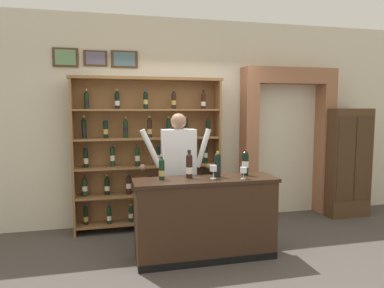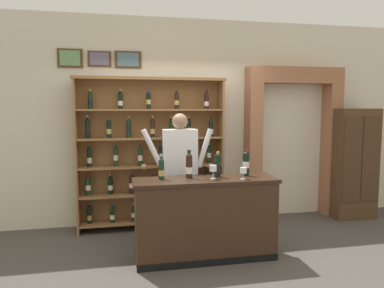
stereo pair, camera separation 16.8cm
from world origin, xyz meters
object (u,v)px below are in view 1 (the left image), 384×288
side_cabinet (345,162)px  tasting_bottle_grappa (162,169)px  tasting_bottle_brunello (245,162)px  wine_glass_left (243,171)px  tasting_counter (206,219)px  shopkeeper (179,163)px  wine_shelf (148,151)px  tasting_bottle_vin_santo (218,165)px  wine_glass_right (213,169)px  tasting_bottle_super_tuscan (189,165)px

side_cabinet → tasting_bottle_grappa: side_cabinet is taller
tasting_bottle_brunello → wine_glass_left: (-0.11, -0.21, -0.06)m
tasting_counter → wine_glass_left: size_ratio=12.24×
tasting_counter → shopkeeper: 0.84m
wine_shelf → shopkeeper: (0.32, -0.65, -0.09)m
tasting_bottle_vin_santo → tasting_bottle_brunello: tasting_bottle_brunello is taller
tasting_bottle_vin_santo → wine_glass_right: (-0.08, -0.10, -0.03)m
tasting_bottle_grappa → tasting_bottle_brunello: tasting_bottle_brunello is taller
shopkeeper → wine_glass_left: (0.63, -0.69, -0.01)m
tasting_bottle_vin_santo → wine_glass_right: 0.13m
shopkeeper → tasting_bottle_vin_santo: (0.37, -0.50, 0.04)m
tasting_bottle_brunello → wine_glass_right: size_ratio=1.98×
shopkeeper → wine_glass_right: size_ratio=10.70×
side_cabinet → tasting_bottle_vin_santo: 2.76m
tasting_counter → tasting_bottle_vin_santo: bearing=23.5°
side_cabinet → wine_glass_left: size_ratio=12.84×
tasting_bottle_brunello → wine_glass_right: (-0.44, -0.12, -0.04)m
wine_glass_left → wine_glass_right: size_ratio=0.86×
tasting_bottle_grappa → wine_shelf: bearing=91.0°
side_cabinet → tasting_counter: side_cabinet is taller
tasting_bottle_grappa → wine_glass_right: tasting_bottle_grappa is taller
side_cabinet → tasting_bottle_brunello: side_cabinet is taller
tasting_bottle_grappa → tasting_bottle_brunello: (1.03, 0.03, 0.03)m
side_cabinet → tasting_bottle_super_tuscan: side_cabinet is taller
tasting_bottle_vin_santo → tasting_counter: bearing=-156.5°
tasting_bottle_super_tuscan → wine_glass_right: 0.29m
tasting_bottle_grappa → shopkeeper: bearing=59.4°
wine_shelf → tasting_bottle_super_tuscan: bearing=-72.9°
tasting_bottle_grappa → wine_glass_right: bearing=-8.5°
tasting_bottle_grappa → tasting_bottle_super_tuscan: tasting_bottle_super_tuscan is taller
wine_shelf → tasting_bottle_vin_santo: (0.69, -1.15, -0.05)m
tasting_counter → tasting_bottle_super_tuscan: (-0.18, 0.09, 0.63)m
shopkeeper → tasting_bottle_grappa: size_ratio=5.80×
tasting_bottle_grappa → wine_glass_left: 0.94m
shopkeeper → tasting_bottle_grappa: shopkeeper is taller
wine_shelf → tasting_bottle_super_tuscan: 1.19m
wine_glass_right → tasting_bottle_brunello: bearing=14.8°
tasting_bottle_grappa → tasting_bottle_vin_santo: tasting_bottle_vin_santo is taller
tasting_counter → shopkeeper: size_ratio=0.98×
tasting_bottle_vin_santo → tasting_bottle_super_tuscan: bearing=177.2°
tasting_bottle_brunello → wine_glass_right: bearing=-165.2°
side_cabinet → tasting_bottle_super_tuscan: 3.07m
wine_glass_right → shopkeeper: bearing=116.0°
wine_shelf → side_cabinet: wine_shelf is taller
shopkeeper → tasting_bottle_vin_santo: size_ratio=5.55×
shopkeeper → tasting_bottle_brunello: 0.88m
tasting_bottle_vin_santo → tasting_bottle_brunello: (0.36, 0.02, 0.01)m
wine_glass_right → wine_shelf: bearing=116.1°
tasting_bottle_vin_santo → tasting_bottle_brunello: size_ratio=0.98×
side_cabinet → tasting_bottle_grappa: (-3.22, -1.06, 0.20)m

